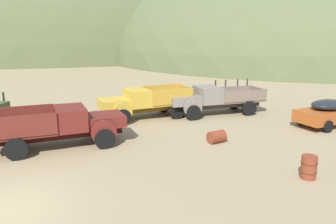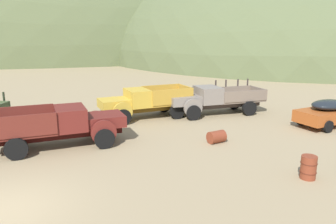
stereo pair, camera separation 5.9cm
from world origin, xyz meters
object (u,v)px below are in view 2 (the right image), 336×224
at_px(car_oxide_orange, 333,112).
at_px(oil_drum_tipped, 216,137).
at_px(truck_faded_yellow, 141,103).
at_px(oil_drum_by_truck, 308,167).
at_px(truck_primer_gray, 209,100).
at_px(truck_oxblood, 67,125).

relative_size(car_oxide_orange, oil_drum_tipped, 5.04).
bearing_deg(truck_faded_yellow, oil_drum_tipped, 106.28).
bearing_deg(oil_drum_by_truck, car_oxide_orange, 47.35).
height_order(truck_faded_yellow, truck_primer_gray, truck_primer_gray).
xyz_separation_m(truck_faded_yellow, oil_drum_by_truck, (4.99, -10.23, -0.58)).
distance_m(car_oxide_orange, oil_drum_by_truck, 8.63).
xyz_separation_m(truck_oxblood, car_oxide_orange, (14.89, 0.64, -0.20)).
distance_m(truck_oxblood, truck_primer_gray, 9.82).
xyz_separation_m(truck_primer_gray, oil_drum_by_truck, (0.39, -10.34, -0.56)).
xyz_separation_m(truck_oxblood, oil_drum_by_truck, (9.05, -5.70, -0.57)).
relative_size(truck_oxblood, oil_drum_by_truck, 7.27).
bearing_deg(oil_drum_tipped, car_oxide_orange, 12.26).
height_order(truck_oxblood, car_oxide_orange, truck_oxblood).
bearing_deg(car_oxide_orange, oil_drum_by_truck, -148.67).
relative_size(truck_faded_yellow, oil_drum_tipped, 6.17).
bearing_deg(truck_primer_gray, oil_drum_tipped, 68.57).
bearing_deg(truck_faded_yellow, truck_primer_gray, 168.73).
distance_m(truck_faded_yellow, car_oxide_orange, 11.51).
bearing_deg(truck_primer_gray, oil_drum_by_truck, 85.70).
relative_size(truck_faded_yellow, truck_primer_gray, 0.91).
bearing_deg(truck_oxblood, truck_primer_gray, 17.43).
xyz_separation_m(truck_faded_yellow, car_oxide_orange, (10.83, -3.89, -0.21)).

